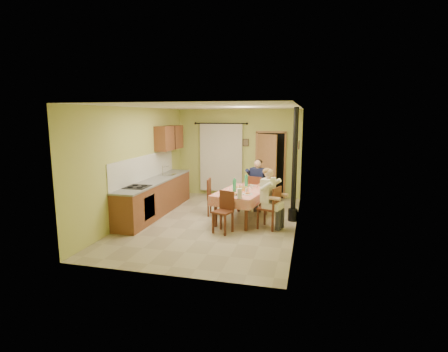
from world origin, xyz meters
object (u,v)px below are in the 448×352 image
(chair_far, at_px, (257,200))
(chair_near, at_px, (223,220))
(man_right, at_px, (269,191))
(chair_right, at_px, (269,216))
(dining_table, at_px, (242,205))
(stove_flue, at_px, (294,180))
(chair_left, at_px, (215,204))
(man_far, at_px, (257,179))

(chair_far, relative_size, chair_near, 1.05)
(man_right, bearing_deg, chair_right, -90.00)
(dining_table, relative_size, stove_flue, 0.67)
(chair_far, relative_size, chair_left, 1.00)
(dining_table, xyz_separation_m, chair_right, (0.74, -0.47, -0.09))
(stove_flue, bearing_deg, dining_table, -167.63)
(chair_left, bearing_deg, man_right, 57.24)
(chair_near, distance_m, chair_left, 1.41)
(man_far, bearing_deg, chair_right, -54.15)
(chair_far, relative_size, man_far, 0.70)
(man_right, bearing_deg, man_far, 36.42)
(dining_table, relative_size, chair_near, 2.03)
(dining_table, relative_size, chair_right, 1.90)
(dining_table, distance_m, chair_left, 0.83)
(dining_table, relative_size, chair_far, 1.94)
(dining_table, xyz_separation_m, chair_near, (-0.23, -1.02, -0.09))
(chair_near, bearing_deg, man_far, -83.83)
(dining_table, height_order, chair_far, chair_far)
(chair_far, relative_size, chair_right, 0.98)
(chair_near, xyz_separation_m, chair_left, (-0.54, 1.30, 0.00))
(dining_table, xyz_separation_m, chair_far, (0.21, 1.03, -0.09))
(chair_right, bearing_deg, dining_table, 75.27)
(chair_left, xyz_separation_m, man_right, (1.49, -0.75, 0.59))
(chair_far, distance_m, man_far, 0.59)
(chair_left, relative_size, stove_flue, 0.35)
(chair_far, relative_size, man_right, 0.70)
(dining_table, relative_size, man_far, 1.36)
(chair_right, relative_size, chair_left, 1.03)
(chair_far, bearing_deg, man_far, 90.00)
(chair_near, height_order, man_right, man_right)
(chair_far, distance_m, chair_near, 2.10)
(chair_left, distance_m, man_right, 1.77)
(man_far, height_order, man_right, same)
(chair_left, distance_m, stove_flue, 2.14)
(chair_far, relative_size, stove_flue, 0.35)
(chair_far, bearing_deg, man_right, -54.28)
(man_far, bearing_deg, stove_flue, -20.14)
(chair_near, bearing_deg, stove_flue, -120.35)
(chair_near, bearing_deg, chair_left, -49.06)
(dining_table, distance_m, chair_near, 1.05)
(man_far, bearing_deg, dining_table, -84.75)
(chair_near, relative_size, man_right, 0.67)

